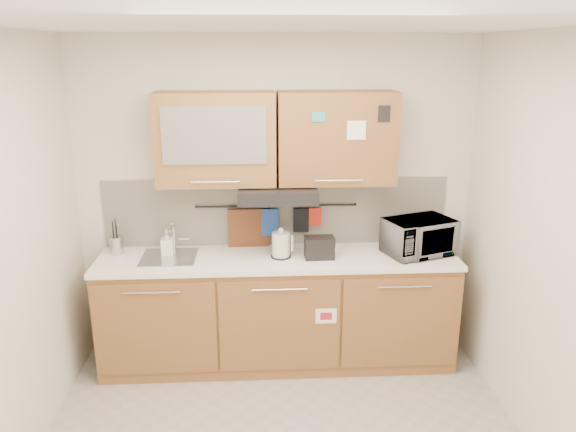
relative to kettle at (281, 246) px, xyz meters
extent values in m
plane|color=white|center=(-0.02, -1.17, 1.58)|extent=(3.20, 3.20, 0.00)
plane|color=silver|center=(-0.02, 0.33, 0.28)|extent=(3.20, 0.00, 3.20)
plane|color=silver|center=(1.58, -1.17, 0.28)|extent=(0.00, 3.00, 3.00)
cube|color=#A4693A|center=(-0.02, 0.03, -0.58)|extent=(2.80, 0.60, 0.88)
cube|color=black|center=(-0.02, 0.03, -0.97)|extent=(2.80, 0.54, 0.10)
cube|color=brown|center=(-0.96, -0.28, -0.55)|extent=(0.91, 0.02, 0.74)
cylinder|color=silver|center=(-0.96, -0.31, -0.24)|extent=(0.41, 0.01, 0.01)
cube|color=brown|center=(-0.02, -0.28, -0.55)|extent=(0.91, 0.02, 0.74)
cylinder|color=silver|center=(-0.02, -0.31, -0.24)|extent=(0.41, 0.01, 0.01)
cube|color=brown|center=(0.91, -0.28, -0.55)|extent=(0.91, 0.02, 0.74)
cylinder|color=silver|center=(0.91, -0.31, -0.24)|extent=(0.41, 0.01, 0.01)
cube|color=white|center=(-0.02, 0.02, -0.12)|extent=(2.82, 0.62, 0.04)
cube|color=silver|center=(-0.02, 0.32, 0.18)|extent=(2.80, 0.02, 0.56)
cube|color=#A4693A|center=(-0.48, 0.16, 0.81)|extent=(0.90, 0.35, 0.70)
cube|color=silver|center=(-0.48, -0.03, 0.86)|extent=(0.76, 0.02, 0.42)
cube|color=brown|center=(0.44, 0.16, 0.81)|extent=(0.90, 0.35, 0.70)
cube|color=white|center=(0.56, -0.03, 0.89)|extent=(0.14, 0.00, 0.14)
cube|color=black|center=(-0.02, 0.08, 0.40)|extent=(0.60, 0.46, 0.10)
cube|color=silver|center=(-0.87, 0.03, -0.10)|extent=(0.42, 0.40, 0.03)
cylinder|color=silver|center=(-0.85, 0.19, 0.02)|extent=(0.03, 0.03, 0.24)
cylinder|color=silver|center=(-0.85, 0.11, 0.12)|extent=(0.02, 0.18, 0.02)
cylinder|color=black|center=(-0.02, 0.28, 0.24)|extent=(1.30, 0.02, 0.02)
cylinder|color=#ADADB2|center=(-1.30, 0.16, -0.02)|extent=(0.15, 0.15, 0.14)
cylinder|color=black|center=(-1.32, 0.17, 0.04)|extent=(0.01, 0.01, 0.27)
cylinder|color=black|center=(-1.29, 0.14, 0.02)|extent=(0.01, 0.01, 0.24)
cylinder|color=black|center=(-1.30, 0.18, 0.05)|extent=(0.01, 0.01, 0.29)
cylinder|color=black|center=(-1.31, 0.14, 0.01)|extent=(0.01, 0.01, 0.21)
cylinder|color=silver|center=(0.00, 0.00, 0.01)|extent=(0.16, 0.16, 0.20)
sphere|color=silver|center=(0.00, 0.00, 0.12)|extent=(0.05, 0.05, 0.05)
cube|color=silver|center=(0.08, 0.01, 0.01)|extent=(0.02, 0.03, 0.13)
cylinder|color=black|center=(0.00, 0.00, -0.09)|extent=(0.16, 0.16, 0.01)
cube|color=black|center=(0.30, -0.04, -0.01)|extent=(0.23, 0.14, 0.17)
cube|color=black|center=(0.26, -0.04, 0.07)|extent=(0.07, 0.10, 0.01)
cube|color=black|center=(0.34, -0.03, 0.07)|extent=(0.07, 0.10, 0.01)
imported|color=#999999|center=(1.09, 0.02, 0.05)|extent=(0.60, 0.51, 0.28)
imported|color=#999999|center=(-0.89, 0.09, 0.01)|extent=(0.10, 0.10, 0.20)
cube|color=brown|center=(-0.25, 0.27, 0.02)|extent=(0.33, 0.03, 0.41)
cube|color=#1F4192|center=(-0.08, 0.27, 0.11)|extent=(0.14, 0.04, 0.23)
cube|color=black|center=(0.18, 0.27, 0.12)|extent=(0.13, 0.04, 0.20)
cube|color=red|center=(0.28, 0.27, 0.15)|extent=(0.12, 0.03, 0.14)
camera|label=1|loc=(-0.17, -4.11, 1.46)|focal=35.00mm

